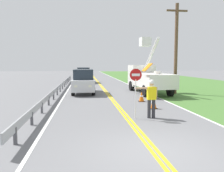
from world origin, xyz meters
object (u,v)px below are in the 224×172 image
Objects in this scene: stop_sign_paddle at (136,82)px; utility_bucket_truck at (148,77)px; utility_pole_near at (176,47)px; traffic_cone_lead at (154,103)px; traffic_cone_mid at (142,97)px; oncoming_suv_second at (83,75)px; oncoming_suv_nearest at (84,81)px; flagger_worker at (151,96)px.

stop_sign_paddle is 0.34× the size of utility_bucket_truck.
utility_pole_near is (2.13, -1.08, 2.58)m from utility_bucket_truck.
utility_pole_near reaches higher than traffic_cone_lead.
traffic_cone_lead is 1.00× the size of traffic_cone_mid.
utility_pole_near is at bearing 42.81° from traffic_cone_mid.
oncoming_suv_second is at bearing 121.43° from utility_pole_near.
oncoming_suv_second is (-2.41, 21.14, -0.65)m from stop_sign_paddle.
traffic_cone_mid is at bearing 91.29° from traffic_cone_lead.
utility_pole_near reaches higher than stop_sign_paddle.
traffic_cone_mid is (-0.06, 2.48, 0.00)m from traffic_cone_lead.
traffic_cone_lead is at bearing -88.71° from traffic_cone_mid.
oncoming_suv_second is 16.94m from traffic_cone_mid.
utility_pole_near reaches higher than utility_bucket_truck.
utility_bucket_truck is 5.71m from oncoming_suv_nearest.
oncoming_suv_second is 15.33m from utility_pole_near.
utility_bucket_truck reaches higher than oncoming_suv_nearest.
oncoming_suv_second is at bearing 103.43° from traffic_cone_mid.
traffic_cone_mid is (1.53, 4.67, -1.37)m from stop_sign_paddle.
stop_sign_paddle is 0.31× the size of utility_pole_near.
traffic_cone_mid is at bearing -51.23° from oncoming_suv_nearest.
flagger_worker is at bearing -119.54° from utility_pole_near.
stop_sign_paddle reaches higher than traffic_cone_lead.
oncoming_suv_nearest is at bearing -89.88° from oncoming_suv_second.
stop_sign_paddle is at bearing -123.25° from utility_pole_near.
stop_sign_paddle is 3.03m from traffic_cone_lead.
utility_bucket_truck is at bearing 153.11° from utility_pole_near.
oncoming_suv_nearest and oncoming_suv_second have the same top height.
utility_pole_near is at bearing -26.89° from utility_bucket_truck.
oncoming_suv_nearest is (-3.15, 9.48, 0.01)m from flagger_worker.
utility_pole_near is at bearing 57.69° from traffic_cone_lead.
oncoming_suv_nearest is (-5.70, 0.16, -0.34)m from utility_bucket_truck.
utility_bucket_truck is at bearing -64.06° from oncoming_suv_second.
utility_bucket_truck reaches higher than traffic_cone_lead.
stop_sign_paddle is 0.50× the size of oncoming_suv_nearest.
traffic_cone_lead is (-1.73, -7.18, -1.06)m from utility_bucket_truck.
traffic_cone_lead and traffic_cone_mid have the same top height.
flagger_worker is at bearing -71.63° from oncoming_suv_nearest.
stop_sign_paddle is at bearing -109.46° from utility_bucket_truck.
flagger_worker is 2.61× the size of traffic_cone_mid.
utility_bucket_truck is 3.51m from utility_pole_near.
oncoming_suv_nearest is at bearing 171.00° from utility_pole_near.
traffic_cone_lead is (3.99, -18.94, -0.72)m from oncoming_suv_second.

